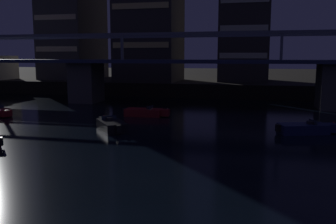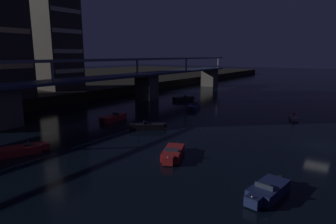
{
  "view_description": "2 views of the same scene",
  "coord_description": "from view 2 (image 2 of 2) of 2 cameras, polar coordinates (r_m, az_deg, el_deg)",
  "views": [
    {
      "loc": [
        6.63,
        -8.83,
        6.33
      ],
      "look_at": [
        -0.49,
        21.74,
        1.58
      ],
      "focal_mm": 38.81,
      "sensor_mm": 36.0,
      "label": 1
    },
    {
      "loc": [
        -35.1,
        -3.54,
        10.23
      ],
      "look_at": [
        -1.4,
        20.06,
        1.82
      ],
      "focal_mm": 30.13,
      "sensor_mm": 36.0,
      "label": 2
    }
  ],
  "objects": [
    {
      "name": "ground_plane",
      "position": [
        36.73,
        28.16,
        -6.03
      ],
      "size": [
        400.0,
        400.0,
        0.0
      ],
      "primitive_type": "plane",
      "color": "black"
    },
    {
      "name": "river_bridge",
      "position": [
        55.17,
        -15.18,
        5.05
      ],
      "size": [
        103.84,
        6.4,
        9.38
      ],
      "color": "#4C4944",
      "rests_on": "ground"
    },
    {
      "name": "tower_central",
      "position": [
        72.39,
        -21.91,
        13.17
      ],
      "size": [
        8.23,
        10.0,
        22.48
      ],
      "color": "#38332D",
      "rests_on": "far_riverbank"
    },
    {
      "name": "speedboat_near_left",
      "position": [
        45.29,
        -11.02,
        -1.18
      ],
      "size": [
        5.21,
        1.91,
        1.16
      ],
      "color": "maroon",
      "rests_on": "ground"
    },
    {
      "name": "speedboat_near_center",
      "position": [
        63.93,
        3.04,
        2.71
      ],
      "size": [
        4.79,
        3.8,
        1.16
      ],
      "color": "black",
      "rests_on": "ground"
    },
    {
      "name": "speedboat_near_right",
      "position": [
        39.53,
        -3.98,
        -2.85
      ],
      "size": [
        4.03,
        4.67,
        1.16
      ],
      "color": "black",
      "rests_on": "ground"
    },
    {
      "name": "speedboat_mid_left",
      "position": [
        54.08,
        5.21,
        1.05
      ],
      "size": [
        5.15,
        2.9,
        1.16
      ],
      "color": "#19234C",
      "rests_on": "ground"
    },
    {
      "name": "speedboat_mid_center",
      "position": [
        28.86,
        0.95,
        -8.33
      ],
      "size": [
        5.04,
        3.2,
        1.16
      ],
      "color": "maroon",
      "rests_on": "ground"
    },
    {
      "name": "speedboat_mid_right",
      "position": [
        33.55,
        -27.36,
        -6.79
      ],
      "size": [
        5.03,
        3.21,
        1.16
      ],
      "color": "maroon",
      "rests_on": "ground"
    },
    {
      "name": "speedboat_far_left",
      "position": [
        22.7,
        19.41,
        -14.77
      ],
      "size": [
        5.23,
        2.33,
        1.16
      ],
      "color": "#19234C",
      "rests_on": "ground"
    },
    {
      "name": "dinghy_with_paddler",
      "position": [
        49.31,
        24.09,
        -1.11
      ],
      "size": [
        2.82,
        2.66,
        1.36
      ],
      "color": "gray",
      "rests_on": "ground"
    }
  ]
}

